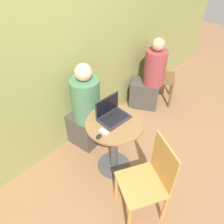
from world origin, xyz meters
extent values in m
plane|color=#9E704C|center=(0.00, 0.00, 0.00)|extent=(12.00, 12.00, 0.00)
cube|color=#939956|center=(0.00, 0.75, 1.30)|extent=(7.00, 0.05, 2.60)
cylinder|color=#4C4C51|center=(0.00, 0.00, 0.01)|extent=(0.39, 0.39, 0.02)
cylinder|color=#4C4C51|center=(0.00, 0.00, 0.36)|extent=(0.09, 0.09, 0.67)
cylinder|color=olive|center=(0.00, 0.00, 0.71)|extent=(0.60, 0.60, 0.02)
cube|color=#2D2D33|center=(0.04, 0.03, 0.73)|extent=(0.32, 0.23, 0.02)
cube|color=black|center=(0.04, 0.03, 0.74)|extent=(0.28, 0.19, 0.00)
cube|color=#2D2D33|center=(0.04, 0.14, 0.84)|extent=(0.31, 0.03, 0.21)
cube|color=black|center=(0.04, 0.14, 0.84)|extent=(0.29, 0.02, 0.18)
cube|color=silver|center=(-0.17, -0.02, 0.73)|extent=(0.05, 0.10, 0.02)
ellipsoid|color=black|center=(-0.26, -0.04, 0.74)|extent=(0.06, 0.04, 0.04)
cylinder|color=tan|center=(-0.29, -0.30, 0.22)|extent=(0.04, 0.04, 0.43)
cylinder|color=tan|center=(-0.46, -0.62, 0.22)|extent=(0.04, 0.04, 0.43)
cylinder|color=tan|center=(0.02, -0.47, 0.22)|extent=(0.04, 0.04, 0.43)
cylinder|color=tan|center=(-0.15, -0.79, 0.22)|extent=(0.04, 0.04, 0.43)
cube|color=tan|center=(-0.22, -0.54, 0.44)|extent=(0.54, 0.54, 0.02)
cube|color=tan|center=(-0.05, -0.63, 0.68)|extent=(0.19, 0.33, 0.46)
cube|color=#4C4742|center=(0.04, 0.61, 0.22)|extent=(0.36, 0.49, 0.45)
cylinder|color=#4C7F5B|center=(0.05, 0.49, 0.72)|extent=(0.33, 0.33, 0.54)
sphere|color=beige|center=(0.05, 0.49, 1.09)|extent=(0.19, 0.19, 0.19)
cylinder|color=brown|center=(1.46, 0.13, 0.21)|extent=(0.04, 0.04, 0.42)
cylinder|color=brown|center=(1.77, 0.31, 0.21)|extent=(0.04, 0.04, 0.42)
cylinder|color=brown|center=(1.28, 0.44, 0.21)|extent=(0.04, 0.04, 0.42)
cylinder|color=brown|center=(1.59, 0.62, 0.21)|extent=(0.04, 0.04, 0.42)
cube|color=brown|center=(1.53, 0.38, 0.43)|extent=(0.54, 0.54, 0.02)
cube|color=brown|center=(1.43, 0.54, 0.66)|extent=(0.33, 0.20, 0.43)
cube|color=#4C4742|center=(1.22, 0.47, 0.22)|extent=(0.47, 0.53, 0.44)
cylinder|color=#993D42|center=(1.28, 0.38, 0.70)|extent=(0.31, 0.31, 0.52)
sphere|color=tan|center=(1.28, 0.38, 1.05)|extent=(0.18, 0.18, 0.18)
camera|label=1|loc=(-1.21, -1.10, 2.23)|focal=35.00mm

